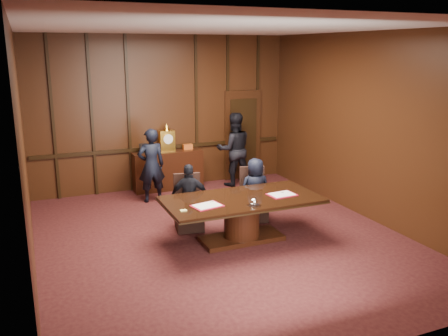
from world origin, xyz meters
name	(u,v)px	position (x,y,z in m)	size (l,w,h in m)	color
room	(222,139)	(0.07, 0.14, 1.72)	(7.00, 7.04, 3.50)	black
sideboard	(168,169)	(0.00, 3.26, 0.49)	(1.60, 0.45, 1.54)	black
conference_table	(242,212)	(0.28, -0.20, 0.51)	(2.62, 1.32, 0.76)	black
folder_left	(207,206)	(-0.41, -0.37, 0.77)	(0.52, 0.42, 0.02)	#B5102A
folder_right	(282,194)	(0.98, -0.31, 0.77)	(0.48, 0.37, 0.02)	#B5102A
inkstand	(254,203)	(0.28, -0.65, 0.81)	(0.20, 0.14, 0.12)	white
notepad	(183,210)	(-0.82, -0.44, 0.77)	(0.10, 0.07, 0.01)	#FFF87C
chair_left	(189,213)	(-0.36, 0.68, 0.29)	(0.55, 0.55, 0.99)	black
chair_right	(253,204)	(0.94, 0.68, 0.29)	(0.58, 0.58, 0.99)	black
signatory_left	(190,198)	(-0.37, 0.60, 0.61)	(0.71, 0.30, 1.22)	black
signatory_right	(255,190)	(0.93, 0.60, 0.60)	(0.59, 0.38, 1.21)	black
witness_left	(151,166)	(-0.58, 2.49, 0.79)	(0.58, 0.38, 1.58)	black
witness_right	(234,149)	(1.55, 2.98, 0.87)	(0.85, 0.66, 1.74)	black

